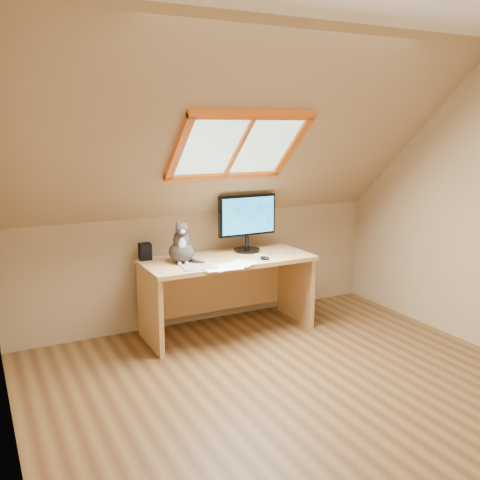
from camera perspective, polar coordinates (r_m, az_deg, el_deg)
ground at (r=3.67m, az=7.51°, el=-16.84°), size 3.50×3.50×0.00m
room_shell at (r=3.16m, az=9.18°, el=5.77°), size 3.52×3.52×2.41m
desk at (r=4.69m, az=-1.70°, el=-4.23°), size 1.46×0.64×0.67m
monitor at (r=4.75m, az=0.79°, el=2.23°), size 0.55×0.23×0.51m
cat at (r=4.41m, az=-6.28°, el=-0.74°), size 0.25×0.28×0.37m
desk_speaker at (r=4.57m, az=-10.09°, el=-1.22°), size 0.10×0.10×0.14m
graphics_tablet at (r=4.28m, az=-4.39°, el=-2.86°), size 0.29×0.22×0.01m
mouse at (r=4.51m, az=2.65°, el=-1.93°), size 0.08×0.11×0.03m
papers at (r=4.31m, az=-1.25°, el=-2.76°), size 0.35×0.30×0.01m
cables at (r=4.66m, az=3.63°, el=-1.62°), size 0.51×0.26×0.01m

